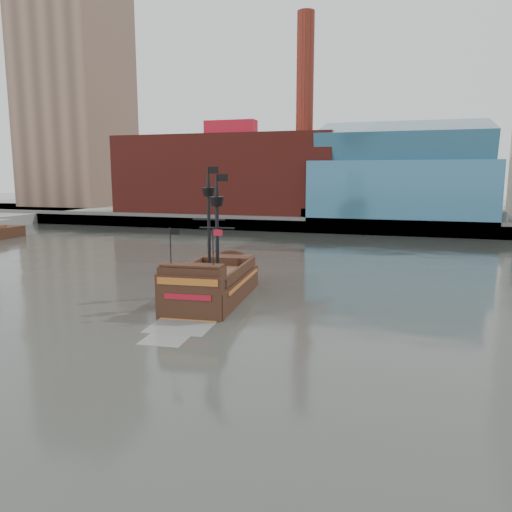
% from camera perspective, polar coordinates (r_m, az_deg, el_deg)
% --- Properties ---
extents(ground, '(400.00, 400.00, 0.00)m').
position_cam_1_polar(ground, '(25.68, -12.85, -13.16)').
color(ground, '#2A2C27').
rests_on(ground, ground).
extents(promenade_far, '(220.00, 60.00, 2.00)m').
position_cam_1_polar(promenade_far, '(113.38, 11.29, 4.68)').
color(promenade_far, slate).
rests_on(promenade_far, ground).
extents(seawall, '(220.00, 1.00, 2.60)m').
position_cam_1_polar(seawall, '(84.20, 9.07, 3.42)').
color(seawall, '#4C4C49').
rests_on(seawall, ground).
extents(skyline, '(149.00, 45.00, 62.00)m').
position_cam_1_polar(skyline, '(106.22, 14.16, 17.03)').
color(skyline, brown).
rests_on(skyline, promenade_far).
extents(pirate_ship, '(5.79, 15.15, 11.08)m').
position_cam_1_polar(pirate_ship, '(39.13, -4.98, -3.60)').
color(pirate_ship, black).
rests_on(pirate_ship, ground).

